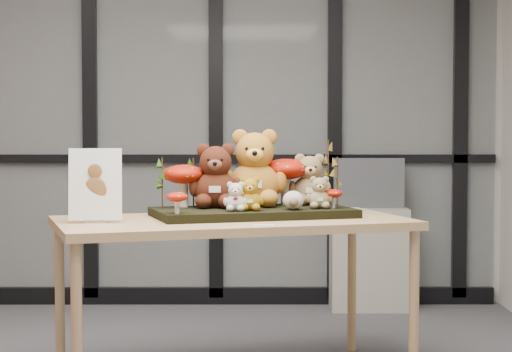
{
  "coord_description": "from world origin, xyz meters",
  "views": [
    {
      "loc": [
        0.72,
        -4.16,
        1.27
      ],
      "look_at": [
        0.73,
        0.43,
        1.03
      ],
      "focal_mm": 65.0,
      "sensor_mm": 36.0,
      "label": 1
    }
  ],
  "objects_px": {
    "mushroom_back_right": "(286,179)",
    "monitor": "(369,183)",
    "plush_cream_hedgehog": "(293,199)",
    "mushroom_front_left": "(177,202)",
    "diorama_tray": "(253,213)",
    "mushroom_front_right": "(333,198)",
    "bear_small_yellow": "(250,192)",
    "bear_brown_medium": "(216,172)",
    "bear_beige_small": "(319,191)",
    "display_table": "(232,231)",
    "bear_white_bow": "(236,195)",
    "bear_tan_back": "(310,177)",
    "mushroom_back_left": "(184,184)",
    "cabinet": "(369,259)",
    "sign_holder": "(95,187)",
    "bear_pooh_yellow": "(255,164)"
  },
  "relations": [
    {
      "from": "mushroom_back_right",
      "to": "monitor",
      "type": "xyz_separation_m",
      "value": [
        0.63,
        1.5,
        -0.11
      ]
    },
    {
      "from": "plush_cream_hedgehog",
      "to": "mushroom_front_left",
      "type": "xyz_separation_m",
      "value": [
        -0.57,
        -0.21,
        0.0
      ]
    },
    {
      "from": "diorama_tray",
      "to": "mushroom_front_right",
      "type": "distance_m",
      "value": 0.42
    },
    {
      "from": "diorama_tray",
      "to": "bear_small_yellow",
      "type": "bearing_deg",
      "value": -114.14
    },
    {
      "from": "bear_brown_medium",
      "to": "bear_beige_small",
      "type": "distance_m",
      "value": 0.55
    },
    {
      "from": "diorama_tray",
      "to": "plush_cream_hedgehog",
      "type": "relative_size",
      "value": 9.41
    },
    {
      "from": "display_table",
      "to": "bear_brown_medium",
      "type": "relative_size",
      "value": 5.24
    },
    {
      "from": "monitor",
      "to": "bear_white_bow",
      "type": "bearing_deg",
      "value": -115.53
    },
    {
      "from": "bear_white_bow",
      "to": "mushroom_back_right",
      "type": "distance_m",
      "value": 0.46
    },
    {
      "from": "bear_small_yellow",
      "to": "bear_tan_back",
      "type": "bearing_deg",
      "value": 30.49
    },
    {
      "from": "bear_brown_medium",
      "to": "mushroom_back_left",
      "type": "bearing_deg",
      "value": 155.57
    },
    {
      "from": "bear_small_yellow",
      "to": "plush_cream_hedgehog",
      "type": "xyz_separation_m",
      "value": [
        0.22,
        0.04,
        -0.04
      ]
    },
    {
      "from": "diorama_tray",
      "to": "mushroom_back_left",
      "type": "xyz_separation_m",
      "value": [
        -0.36,
        0.08,
        0.14
      ]
    },
    {
      "from": "mushroom_back_left",
      "to": "mushroom_front_right",
      "type": "bearing_deg",
      "value": -5.08
    },
    {
      "from": "diorama_tray",
      "to": "bear_tan_back",
      "type": "bearing_deg",
      "value": 19.38
    },
    {
      "from": "display_table",
      "to": "mushroom_front_right",
      "type": "distance_m",
      "value": 0.55
    },
    {
      "from": "mushroom_front_right",
      "to": "cabinet",
      "type": "distance_m",
      "value": 1.83
    },
    {
      "from": "bear_beige_small",
      "to": "sign_holder",
      "type": "distance_m",
      "value": 1.14
    },
    {
      "from": "diorama_tray",
      "to": "monitor",
      "type": "height_order",
      "value": "monitor"
    },
    {
      "from": "bear_pooh_yellow",
      "to": "mushroom_front_left",
      "type": "xyz_separation_m",
      "value": [
        -0.37,
        -0.44,
        -0.17
      ]
    },
    {
      "from": "bear_small_yellow",
      "to": "monitor",
      "type": "bearing_deg",
      "value": 48.75
    },
    {
      "from": "bear_brown_medium",
      "to": "bear_white_bow",
      "type": "height_order",
      "value": "bear_brown_medium"
    },
    {
      "from": "bear_pooh_yellow",
      "to": "mushroom_front_right",
      "type": "bearing_deg",
      "value": -36.09
    },
    {
      "from": "bear_pooh_yellow",
      "to": "mushroom_back_right",
      "type": "bearing_deg",
      "value": 7.97
    },
    {
      "from": "bear_pooh_yellow",
      "to": "bear_brown_medium",
      "type": "height_order",
      "value": "bear_pooh_yellow"
    },
    {
      "from": "bear_pooh_yellow",
      "to": "bear_tan_back",
      "type": "distance_m",
      "value": 0.31
    },
    {
      "from": "bear_pooh_yellow",
      "to": "mushroom_front_right",
      "type": "distance_m",
      "value": 0.46
    },
    {
      "from": "plush_cream_hedgehog",
      "to": "mushroom_front_left",
      "type": "relative_size",
      "value": 0.92
    },
    {
      "from": "bear_small_yellow",
      "to": "bear_brown_medium",
      "type": "bearing_deg",
      "value": 117.52
    },
    {
      "from": "mushroom_back_left",
      "to": "bear_tan_back",
      "type": "bearing_deg",
      "value": 12.54
    },
    {
      "from": "bear_brown_medium",
      "to": "bear_small_yellow",
      "type": "distance_m",
      "value": 0.27
    },
    {
      "from": "diorama_tray",
      "to": "cabinet",
      "type": "xyz_separation_m",
      "value": [
        0.81,
        1.7,
        -0.48
      ]
    },
    {
      "from": "bear_brown_medium",
      "to": "bear_small_yellow",
      "type": "xyz_separation_m",
      "value": [
        0.18,
        -0.18,
        -0.09
      ]
    },
    {
      "from": "plush_cream_hedgehog",
      "to": "monitor",
      "type": "relative_size",
      "value": 0.22
    },
    {
      "from": "plush_cream_hedgehog",
      "to": "bear_small_yellow",
      "type": "bearing_deg",
      "value": 172.61
    },
    {
      "from": "bear_tan_back",
      "to": "bear_white_bow",
      "type": "height_order",
      "value": "bear_tan_back"
    },
    {
      "from": "bear_brown_medium",
      "to": "mushroom_back_right",
      "type": "bearing_deg",
      "value": 7.34
    },
    {
      "from": "bear_small_yellow",
      "to": "bear_beige_small",
      "type": "xyz_separation_m",
      "value": [
        0.36,
        0.12,
        -0.0
      ]
    },
    {
      "from": "bear_white_bow",
      "to": "mushroom_back_left",
      "type": "bearing_deg",
      "value": 122.93
    },
    {
      "from": "mushroom_back_left",
      "to": "cabinet",
      "type": "relative_size",
      "value": 0.34
    },
    {
      "from": "display_table",
      "to": "bear_beige_small",
      "type": "xyz_separation_m",
      "value": [
        0.45,
        0.09,
        0.2
      ]
    },
    {
      "from": "bear_brown_medium",
      "to": "sign_holder",
      "type": "relative_size",
      "value": 1.02
    },
    {
      "from": "bear_tan_back",
      "to": "bear_small_yellow",
      "type": "bearing_deg",
      "value": -149.51
    },
    {
      "from": "mushroom_front_left",
      "to": "mushroom_front_right",
      "type": "height_order",
      "value": "mushroom_front_left"
    },
    {
      "from": "diorama_tray",
      "to": "bear_brown_medium",
      "type": "relative_size",
      "value": 2.73
    },
    {
      "from": "bear_tan_back",
      "to": "mushroom_front_right",
      "type": "relative_size",
      "value": 2.78
    },
    {
      "from": "bear_tan_back",
      "to": "mushroom_front_left",
      "type": "height_order",
      "value": "bear_tan_back"
    },
    {
      "from": "mushroom_back_right",
      "to": "bear_beige_small",
      "type": "bearing_deg",
      "value": -54.66
    },
    {
      "from": "mushroom_back_right",
      "to": "mushroom_front_right",
      "type": "height_order",
      "value": "mushroom_back_right"
    },
    {
      "from": "bear_brown_medium",
      "to": "bear_tan_back",
      "type": "xyz_separation_m",
      "value": [
        0.5,
        0.17,
        -0.03
      ]
    }
  ]
}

